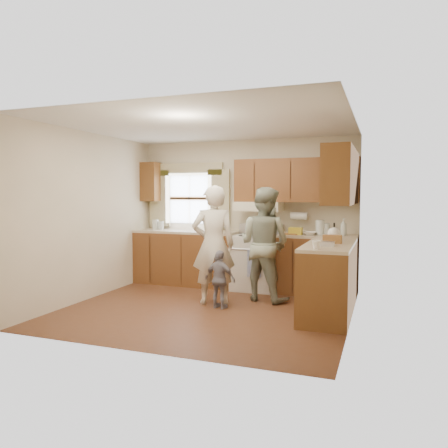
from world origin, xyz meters
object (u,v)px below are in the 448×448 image
at_px(child, 220,279).
at_px(woman_left, 213,245).
at_px(woman_right, 264,244).
at_px(stove, 257,261).

bearing_deg(child, woman_left, -39.62).
distance_m(woman_left, woman_right, 0.78).
bearing_deg(stove, woman_right, -65.61).
distance_m(stove, child, 1.35).
bearing_deg(woman_right, stove, -48.96).
relative_size(woman_left, child, 2.11).
relative_size(woman_left, woman_right, 1.01).
distance_m(woman_left, child, 0.53).
xyz_separation_m(woman_right, child, (-0.45, -0.68, -0.44)).
distance_m(woman_right, child, 0.92).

